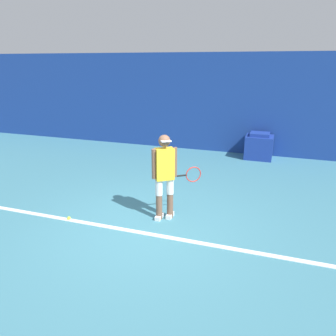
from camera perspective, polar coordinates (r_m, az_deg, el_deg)
The scene contains 6 objects.
ground_plane at distance 6.10m, azimuth -4.18°, elevation -10.37°, with size 24.00×24.00×0.00m, color teal.
back_wall at distance 11.04m, azimuth 7.79°, elevation 11.10°, with size 24.00×0.10×3.19m.
court_baseline at distance 5.95m, azimuth -4.90°, elevation -11.12°, with size 21.60×0.10×0.01m.
tennis_player at distance 6.09m, azimuth -0.50°, elevation -0.95°, with size 0.80×0.62×1.65m.
tennis_ball at distance 6.64m, azimuth -16.87°, elevation -8.37°, with size 0.07×0.07×0.07m.
covered_chair at distance 10.60m, azimuth 15.56°, elevation 3.65°, with size 0.82×0.74×0.82m.
Camera 1 is at (2.16, -4.91, 2.90)m, focal length 35.00 mm.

